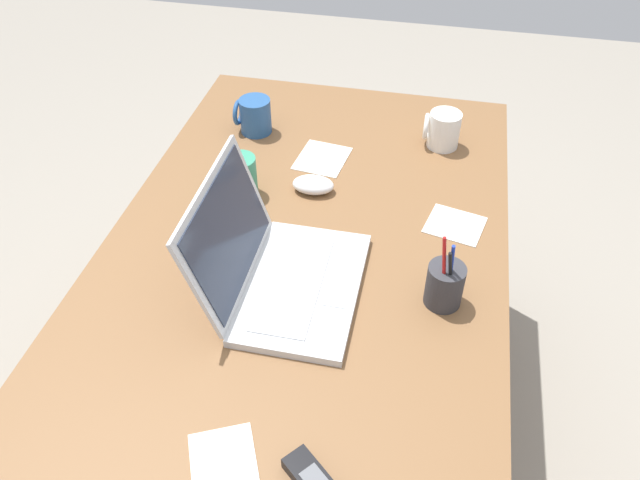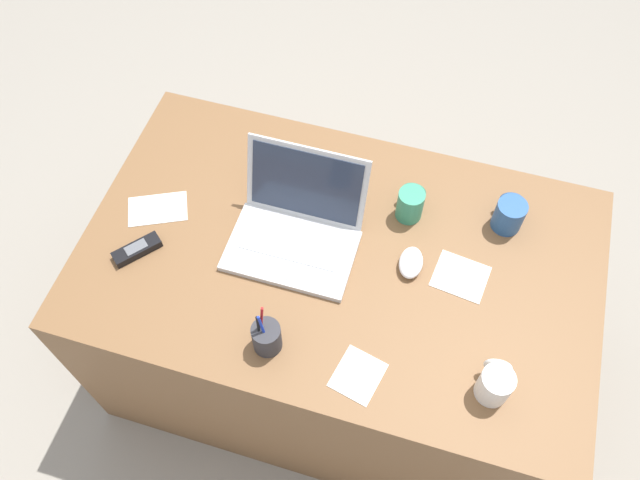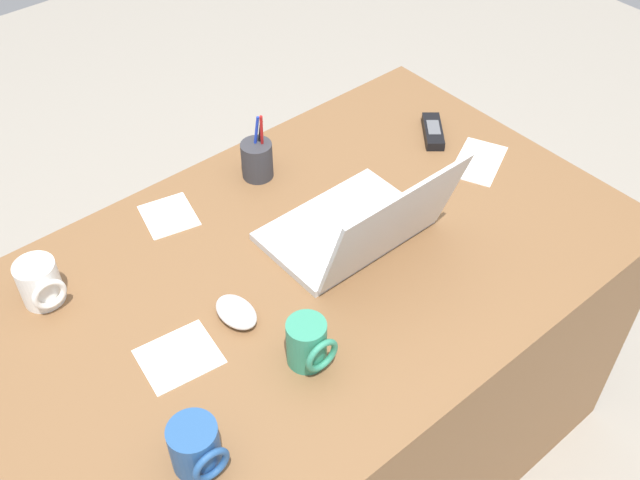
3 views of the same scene
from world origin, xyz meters
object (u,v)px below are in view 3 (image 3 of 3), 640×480
computer_mouse (236,312)px  cordless_phone (433,131)px  laptop (360,226)px  coffee_mug_white (40,283)px  coffee_mug_tall (308,344)px  coffee_mug_spare (196,447)px  pen_holder (257,159)px

computer_mouse → cordless_phone: 0.75m
laptop → coffee_mug_white: laptop is taller
coffee_mug_tall → cordless_phone: bearing=-153.8°
coffee_mug_spare → pen_holder: bearing=-134.2°
coffee_mug_white → coffee_mug_spare: 0.50m
laptop → computer_mouse: size_ratio=3.47×
cordless_phone → pen_holder: (0.44, -0.16, 0.04)m
coffee_mug_tall → coffee_mug_spare: (0.27, 0.04, -0.00)m
coffee_mug_white → coffee_mug_tall: bearing=123.9°
computer_mouse → coffee_mug_tall: (-0.04, 0.17, 0.03)m
laptop → pen_holder: bearing=-85.2°
computer_mouse → pen_holder: 0.45m
laptop → cordless_phone: laptop is taller
laptop → coffee_mug_white: size_ratio=3.62×
coffee_mug_tall → coffee_mug_spare: size_ratio=1.04×
laptop → cordless_phone: size_ratio=2.66×
coffee_mug_spare → computer_mouse: bearing=-137.1°
laptop → coffee_mug_spare: size_ratio=3.63×
coffee_mug_white → coffee_mug_spare: same height
pen_holder → laptop: bearing=94.8°
coffee_mug_white → coffee_mug_spare: bearing=94.0°
coffee_mug_spare → cordless_phone: (-0.96, -0.39, -0.04)m
coffee_mug_white → pen_holder: 0.56m
computer_mouse → coffee_mug_tall: coffee_mug_tall is taller
computer_mouse → pen_holder: (-0.30, -0.33, 0.03)m
laptop → computer_mouse: 0.33m
cordless_phone → pen_holder: size_ratio=0.75×
computer_mouse → coffee_mug_spare: (0.23, 0.21, 0.03)m
coffee_mug_white → coffee_mug_tall: (-0.31, 0.46, 0.00)m
computer_mouse → coffee_mug_spare: 0.32m
cordless_phone → coffee_mug_spare: bearing=21.8°
laptop → coffee_mug_tall: 0.33m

